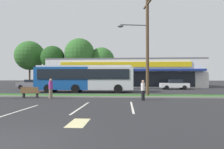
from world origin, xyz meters
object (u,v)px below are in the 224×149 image
(bus_stop_bench, at_px, (30,92))
(car_1, at_px, (62,84))
(pedestrian_by_pole, at_px, (143,90))
(pedestrian_mid, at_px, (51,89))
(car_3, at_px, (31,84))
(car_0, at_px, (174,84))
(city_bus, at_px, (85,78))
(utility_pole, at_px, (146,43))

(bus_stop_bench, relative_size, car_1, 0.34)
(pedestrian_by_pole, bearing_deg, pedestrian_mid, 158.97)
(pedestrian_by_pole, relative_size, pedestrian_mid, 0.94)
(bus_stop_bench, height_order, pedestrian_mid, pedestrian_mid)
(car_3, xyz_separation_m, pedestrian_mid, (8.78, -14.52, 0.09))
(car_0, bearing_deg, bus_stop_bench, 41.04)
(city_bus, relative_size, car_1, 2.49)
(city_bus, xyz_separation_m, car_0, (12.40, 6.66, -1.00))
(car_0, bearing_deg, car_3, -0.81)
(bus_stop_bench, bearing_deg, car_1, -83.06)
(car_3, bearing_deg, car_0, 179.19)
(utility_pole, height_order, bus_stop_bench, utility_pole)
(utility_pole, xyz_separation_m, car_1, (-12.07, 12.27, -4.30))
(bus_stop_bench, distance_m, car_0, 20.94)
(utility_pole, distance_m, pedestrian_mid, 9.63)
(car_3, bearing_deg, pedestrian_mid, 121.17)
(city_bus, xyz_separation_m, pedestrian_by_pole, (6.35, -8.34, -0.97))
(city_bus, xyz_separation_m, pedestrian_mid, (-1.37, -7.54, -0.91))
(utility_pole, relative_size, pedestrian_by_pole, 5.92)
(car_1, bearing_deg, utility_pole, 134.53)
(car_3, bearing_deg, pedestrian_by_pole, 137.14)
(car_0, bearing_deg, utility_pole, 64.91)
(city_bus, height_order, car_1, city_bus)
(utility_pole, relative_size, car_0, 2.26)
(utility_pole, bearing_deg, car_3, 144.91)
(bus_stop_bench, bearing_deg, car_3, -64.36)
(car_1, relative_size, car_3, 1.14)
(utility_pole, bearing_deg, bus_stop_bench, -168.68)
(pedestrian_by_pole, bearing_deg, car_3, 121.99)
(utility_pole, xyz_separation_m, car_3, (-17.08, 12.00, -4.28))
(city_bus, distance_m, pedestrian_by_pole, 10.53)
(car_0, xyz_separation_m, pedestrian_mid, (-13.76, -14.20, 0.09))
(city_bus, bearing_deg, car_0, 26.75)
(pedestrian_by_pole, bearing_deg, car_1, 111.27)
(car_0, distance_m, car_1, 17.55)
(pedestrian_mid, bearing_deg, car_1, 11.16)
(car_1, bearing_deg, bus_stop_bench, 96.94)
(utility_pole, xyz_separation_m, bus_stop_bench, (-10.32, -2.07, -4.54))
(car_0, distance_m, pedestrian_mid, 19.78)
(car_3, height_order, pedestrian_by_pole, pedestrian_by_pole)
(pedestrian_mid, bearing_deg, pedestrian_by_pole, -99.04)
(car_1, relative_size, pedestrian_mid, 2.81)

